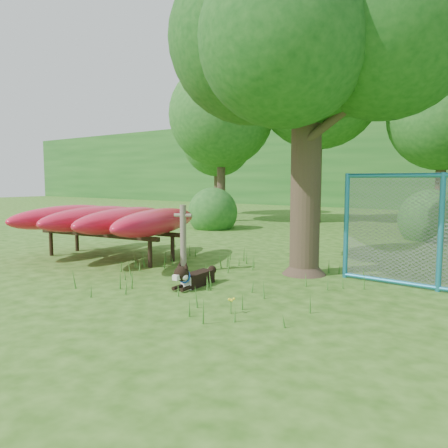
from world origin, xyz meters
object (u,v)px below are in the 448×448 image
Objects in this scene: oak_tree at (308,22)px; kayak_rack at (109,219)px; fence_section at (441,233)px; husky_dog at (192,277)px.

kayak_rack is at bearing -164.90° from oak_tree.
fence_section is (6.60, 1.21, 0.05)m from kayak_rack.
kayak_rack is 3.47m from husky_dog.
fence_section is at bearing 28.44° from husky_dog.
oak_tree is at bearing -175.17° from fence_section.
oak_tree is at bearing 7.05° from kayak_rack.
oak_tree is at bearing 60.02° from husky_dog.
kayak_rack reaches higher than husky_dog.
kayak_rack is 4.04× the size of husky_dog.
husky_dog is at bearing -115.85° from oak_tree.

